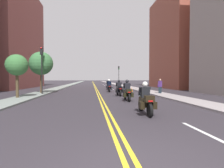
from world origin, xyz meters
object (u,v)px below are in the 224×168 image
at_px(traffic_light_far, 119,72).
at_px(motorcycle_0, 146,101).
at_px(traffic_light_near, 42,62).
at_px(street_tree_0, 17,65).
at_px(motorcycle_3, 109,87).
at_px(traffic_cone_0, 148,94).
at_px(motorcycle_4, 108,86).
at_px(traffic_cone_1, 132,90).
at_px(motorcycle_2, 119,89).
at_px(motorcycle_1, 127,92).
at_px(pedestrian_0, 160,86).
at_px(street_tree_1, 41,64).

bearing_deg(traffic_light_far, motorcycle_0, -96.79).
xyz_separation_m(traffic_light_near, street_tree_0, (-1.11, -3.41, -0.62)).
xyz_separation_m(motorcycle_0, motorcycle_3, (-0.25, 14.75, 0.01)).
xyz_separation_m(traffic_cone_0, street_tree_0, (-11.34, 0.21, 2.50)).
xyz_separation_m(motorcycle_4, traffic_cone_0, (2.49, -11.50, -0.32)).
distance_m(traffic_cone_1, street_tree_0, 13.29).
bearing_deg(street_tree_0, motorcycle_2, 10.72).
xyz_separation_m(motorcycle_0, traffic_cone_1, (2.57, 13.94, -0.32)).
bearing_deg(street_tree_0, motorcycle_4, 51.93).
height_order(motorcycle_3, traffic_light_far, traffic_light_far).
xyz_separation_m(motorcycle_3, street_tree_0, (-8.56, -7.19, 2.17)).
bearing_deg(motorcycle_3, motorcycle_0, -87.24).
relative_size(motorcycle_2, traffic_light_near, 0.45).
distance_m(motorcycle_3, motorcycle_4, 4.11).
relative_size(motorcycle_1, pedestrian_0, 1.29).
height_order(motorcycle_2, traffic_cone_0, motorcycle_2).
relative_size(traffic_light_far, street_tree_1, 1.01).
distance_m(motorcycle_3, street_tree_0, 11.39).
relative_size(motorcycle_0, street_tree_0, 0.60).
relative_size(traffic_cone_1, street_tree_1, 0.14).
bearing_deg(motorcycle_1, pedestrian_0, 48.82).
xyz_separation_m(motorcycle_3, traffic_light_near, (-7.46, -3.79, 2.79)).
distance_m(traffic_light_near, street_tree_1, 1.69).
xyz_separation_m(traffic_cone_0, street_tree_1, (-10.73, 5.23, 3.09)).
bearing_deg(motorcycle_0, traffic_light_near, 126.95).
xyz_separation_m(motorcycle_0, street_tree_1, (-8.20, 12.57, 2.78)).
height_order(traffic_light_near, street_tree_0, traffic_light_near).
bearing_deg(motorcycle_1, traffic_light_near, 144.69).
bearing_deg(pedestrian_0, motorcycle_2, 66.69).
relative_size(motorcycle_4, traffic_cone_0, 3.37).
distance_m(traffic_light_far, pedestrian_0, 24.27).
xyz_separation_m(motorcycle_2, traffic_cone_1, (2.39, 4.69, -0.33)).
bearing_deg(traffic_light_near, motorcycle_1, -36.17).
height_order(motorcycle_0, traffic_light_near, traffic_light_near).
xyz_separation_m(motorcycle_3, pedestrian_0, (5.18, -4.29, 0.22)).
height_order(motorcycle_0, traffic_cone_1, motorcycle_0).
relative_size(pedestrian_0, street_tree_0, 0.45).
height_order(motorcycle_0, motorcycle_1, motorcycle_1).
xyz_separation_m(motorcycle_1, motorcycle_4, (-0.15, 13.65, -0.00)).
bearing_deg(street_tree_1, traffic_light_near, -72.90).
relative_size(motorcycle_0, traffic_cone_1, 3.51).
bearing_deg(street_tree_0, traffic_cone_1, 29.33).
relative_size(traffic_cone_1, traffic_light_far, 0.13).
height_order(traffic_light_near, pedestrian_0, traffic_light_near).
height_order(motorcycle_1, traffic_light_far, traffic_light_far).
bearing_deg(motorcycle_0, motorcycle_1, 89.82).
xyz_separation_m(motorcycle_2, motorcycle_4, (-0.14, 9.59, 0.00)).
distance_m(traffic_cone_0, traffic_light_near, 11.29).
xyz_separation_m(motorcycle_2, traffic_light_far, (3.94, 25.33, 2.64)).
xyz_separation_m(motorcycle_4, pedestrian_0, (4.90, -8.39, 0.23)).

